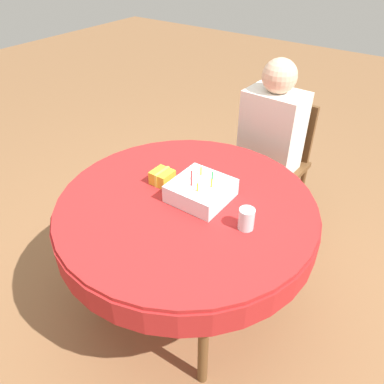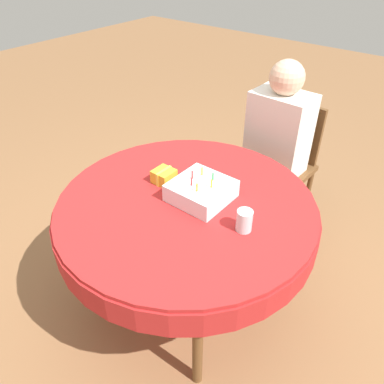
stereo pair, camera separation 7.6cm
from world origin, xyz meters
TOP-DOWN VIEW (x-y plane):
  - ground_plane at (0.00, 0.00)m, footprint 12.00×12.00m
  - dining_table at (0.00, 0.00)m, footprint 1.31×1.31m
  - chair at (0.01, 1.02)m, footprint 0.48×0.48m
  - person at (0.00, 0.93)m, footprint 0.38×0.36m
  - birthday_cake at (0.04, 0.07)m, footprint 0.27×0.27m
  - drinking_glass at (0.33, 0.00)m, footprint 0.07×0.07m
  - gift_box at (-0.20, 0.06)m, footprint 0.10×0.11m

SIDE VIEW (x-z plane):
  - ground_plane at x=0.00m, z-range 0.00..0.00m
  - chair at x=0.01m, z-range 0.05..0.95m
  - dining_table at x=0.00m, z-range 0.29..1.03m
  - person at x=0.00m, z-range 0.13..1.35m
  - gift_box at x=-0.20m, z-range 0.74..0.82m
  - birthday_cake at x=0.04m, z-range 0.72..0.86m
  - drinking_glass at x=0.33m, z-range 0.75..0.85m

